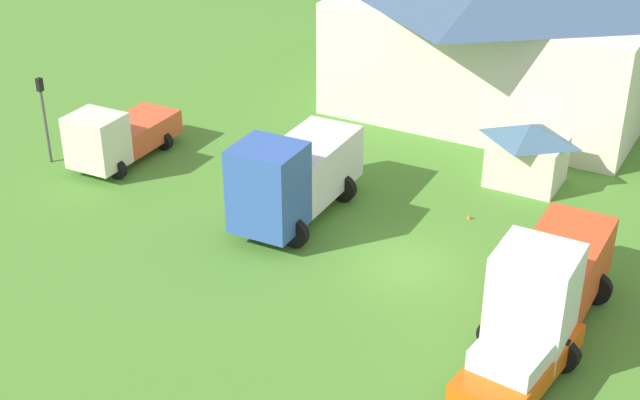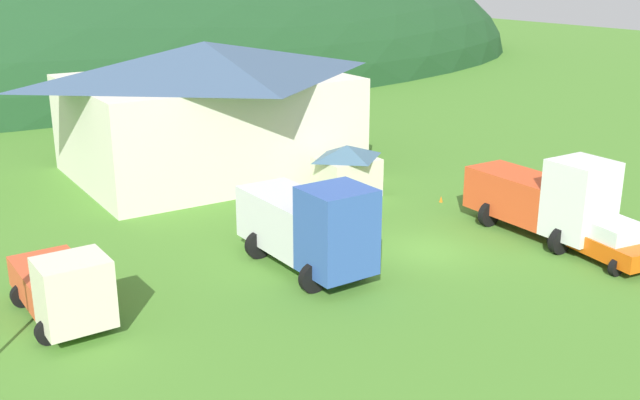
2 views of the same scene
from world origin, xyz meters
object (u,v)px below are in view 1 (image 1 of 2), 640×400
at_px(light_truck_cream, 117,136).
at_px(traffic_light_west, 44,111).
at_px(play_shed_cream, 527,153).
at_px(heavy_rig_white, 549,281).
at_px(service_pickup_orange, 517,362).
at_px(traffic_cone_near_pickup, 469,219).
at_px(traffic_cone_mid_row, 581,240).
at_px(depot_building, 503,29).
at_px(box_truck_blue, 293,175).

relative_size(light_truck_cream, traffic_light_west, 1.43).
xyz_separation_m(play_shed_cream, traffic_light_west, (-18.30, -7.90, 1.00)).
height_order(heavy_rig_white, service_pickup_orange, heavy_rig_white).
relative_size(heavy_rig_white, traffic_cone_near_pickup, 14.06).
bearing_deg(traffic_cone_mid_row, depot_building, 122.51).
distance_m(depot_building, light_truck_cream, 18.72).
relative_size(traffic_cone_near_pickup, traffic_cone_mid_row, 0.77).
bearing_deg(play_shed_cream, depot_building, 116.89).
distance_m(play_shed_cream, traffic_cone_near_pickup, 4.28).
relative_size(depot_building, heavy_rig_white, 2.31).
distance_m(depot_building, heavy_rig_white, 19.09).
xyz_separation_m(depot_building, traffic_cone_near_pickup, (3.11, -11.81, -3.73)).
bearing_deg(light_truck_cream, box_truck_blue, 84.38).
bearing_deg(box_truck_blue, play_shed_cream, 135.42).
bearing_deg(play_shed_cream, traffic_light_west, -156.65).
xyz_separation_m(play_shed_cream, box_truck_blue, (-6.69, -7.19, 0.50)).
bearing_deg(service_pickup_orange, traffic_cone_near_pickup, -144.61).
bearing_deg(play_shed_cream, traffic_cone_near_pickup, -102.27).
relative_size(heavy_rig_white, service_pickup_orange, 1.31).
bearing_deg(box_truck_blue, depot_building, 168.11).
relative_size(heavy_rig_white, traffic_cone_mid_row, 10.89).
relative_size(play_shed_cream, light_truck_cream, 0.57).
distance_m(depot_building, traffic_cone_mid_row, 13.95).
bearing_deg(play_shed_cream, service_pickup_orange, -73.35).
distance_m(play_shed_cream, heavy_rig_white, 10.24).
distance_m(light_truck_cream, traffic_cone_near_pickup, 15.10).
bearing_deg(traffic_light_west, traffic_cone_near_pickup, 12.69).
xyz_separation_m(depot_building, heavy_rig_white, (7.64, -17.39, -1.93)).
xyz_separation_m(box_truck_blue, traffic_cone_mid_row, (9.94, 3.70, -1.83)).
distance_m(service_pickup_orange, traffic_cone_near_pickup, 9.75).
relative_size(play_shed_cream, traffic_cone_near_pickup, 6.49).
xyz_separation_m(box_truck_blue, traffic_cone_near_pickup, (5.83, 3.22, -1.83)).
bearing_deg(heavy_rig_white, traffic_cone_mid_row, -176.01).
bearing_deg(heavy_rig_white, light_truck_cream, -98.73).
height_order(depot_building, box_truck_blue, depot_building).
distance_m(service_pickup_orange, traffic_light_west, 22.57).
relative_size(depot_building, traffic_cone_mid_row, 25.18).
distance_m(play_shed_cream, service_pickup_orange, 13.08).
distance_m(box_truck_blue, traffic_cone_mid_row, 10.76).
height_order(play_shed_cream, light_truck_cream, light_truck_cream).
xyz_separation_m(play_shed_cream, traffic_cone_near_pickup, (-0.86, -3.97, -1.33)).
bearing_deg(depot_building, traffic_light_west, -132.30).
bearing_deg(traffic_cone_mid_row, box_truck_blue, -159.57).
bearing_deg(play_shed_cream, box_truck_blue, -132.93).
xyz_separation_m(light_truck_cream, heavy_rig_white, (19.35, -3.00, 0.56)).
distance_m(light_truck_cream, traffic_cone_mid_row, 19.22).
bearing_deg(play_shed_cream, light_truck_cream, -157.35).
height_order(box_truck_blue, service_pickup_orange, box_truck_blue).
distance_m(depot_building, traffic_light_west, 21.32).
bearing_deg(traffic_cone_mid_row, heavy_rig_white, -86.09).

